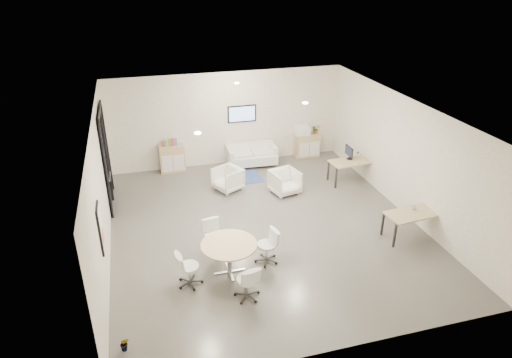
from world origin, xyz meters
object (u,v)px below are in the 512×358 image
object	(u,v)px
sideboard_right	(307,145)
round_table	(229,247)
armchair_left	(228,178)
armchair_right	(285,181)
loveseat	(251,155)
desk_front	(413,215)
desk_rear	(352,163)
sideboard_left	(172,158)

from	to	relation	value
sideboard_right	round_table	distance (m)	7.32
armchair_left	armchair_right	distance (m)	1.77
loveseat	desk_front	distance (m)	6.22
loveseat	desk_rear	size ratio (longest dim) A/B	1.19
sideboard_right	round_table	bearing A→B (deg)	-125.25
sideboard_left	armchair_left	size ratio (longest dim) A/B	1.17
armchair_left	desk_rear	xyz separation A→B (m)	(3.93, -0.51, 0.26)
armchair_left	round_table	distance (m)	4.22
sideboard_right	desk_rear	distance (m)	2.43
sideboard_left	sideboard_right	world-z (taller)	sideboard_left
armchair_left	armchair_right	bearing A→B (deg)	39.37
armchair_left	round_table	size ratio (longest dim) A/B	0.62
loveseat	round_table	size ratio (longest dim) A/B	1.37
desk_front	desk_rear	bearing A→B (deg)	84.74
sideboard_left	desk_front	world-z (taller)	sideboard_left
armchair_left	desk_front	world-z (taller)	armchair_left
sideboard_left	round_table	bearing A→B (deg)	-83.97
round_table	sideboard_left	bearing A→B (deg)	96.03
sideboard_right	desk_front	bearing A→B (deg)	-84.31
desk_front	round_table	world-z (taller)	round_table
sideboard_right	armchair_right	xyz separation A→B (m)	(-1.73, -2.54, -0.03)
armchair_right	desk_rear	bearing A→B (deg)	-8.49
sideboard_right	armchair_right	bearing A→B (deg)	-124.18
sideboard_right	loveseat	size ratio (longest dim) A/B	0.50
armchair_left	round_table	xyz separation A→B (m)	(-0.86, -4.12, 0.29)
armchair_right	loveseat	bearing A→B (deg)	87.08
desk_rear	sideboard_right	bearing A→B (deg)	98.10
armchair_right	round_table	size ratio (longest dim) A/B	0.64
sideboard_left	armchair_right	world-z (taller)	sideboard_left
desk_rear	desk_front	size ratio (longest dim) A/B	1.01
armchair_left	sideboard_left	bearing A→B (deg)	-168.77
desk_rear	armchair_left	bearing A→B (deg)	167.20
armchair_right	desk_front	xyz separation A→B (m)	(2.30, -3.23, 0.24)
desk_front	armchair_right	bearing A→B (deg)	120.09
armchair_right	desk_front	distance (m)	3.97
desk_front	round_table	bearing A→B (deg)	177.00
sideboard_left	desk_rear	distance (m)	5.91
desk_front	round_table	distance (m)	4.80
sideboard_right	loveseat	distance (m)	2.16
loveseat	sideboard_left	bearing A→B (deg)	178.98
desk_front	armchair_left	bearing A→B (deg)	129.72
sideboard_right	loveseat	world-z (taller)	sideboard_right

